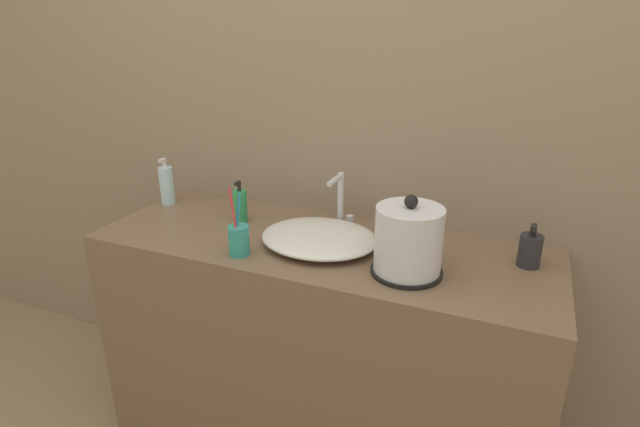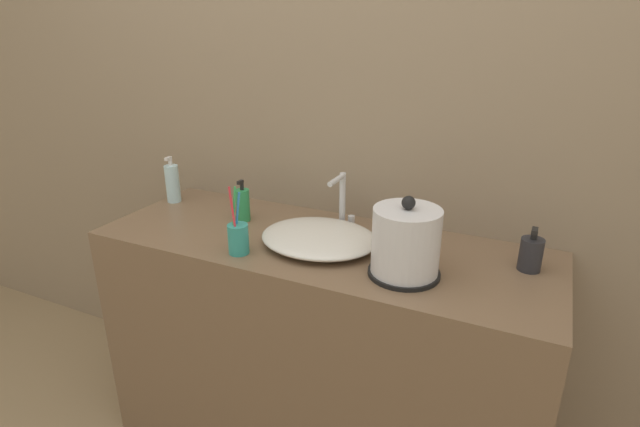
# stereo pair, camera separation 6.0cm
# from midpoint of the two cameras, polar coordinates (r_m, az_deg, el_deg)

# --- Properties ---
(wall_back) EXTENTS (6.00, 0.04, 2.60)m
(wall_back) POSITION_cam_midpoint_polar(r_m,az_deg,el_deg) (1.75, 2.66, 13.91)
(wall_back) COLOR gray
(wall_back) RESTS_ON ground_plane
(vanity_counter) EXTENTS (1.49, 0.53, 0.85)m
(vanity_counter) POSITION_cam_midpoint_polar(r_m,az_deg,el_deg) (1.84, -1.06, -15.47)
(vanity_counter) COLOR brown
(vanity_counter) RESTS_ON ground_plane
(sink_basin) EXTENTS (0.38, 0.32, 0.05)m
(sink_basin) POSITION_cam_midpoint_polar(r_m,az_deg,el_deg) (1.58, -1.18, -2.78)
(sink_basin) COLOR silver
(sink_basin) RESTS_ON vanity_counter
(faucet) EXTENTS (0.06, 0.12, 0.19)m
(faucet) POSITION_cam_midpoint_polar(r_m,az_deg,el_deg) (1.70, 1.38, 1.76)
(faucet) COLOR silver
(faucet) RESTS_ON vanity_counter
(electric_kettle) EXTENTS (0.20, 0.20, 0.24)m
(electric_kettle) POSITION_cam_midpoint_polar(r_m,az_deg,el_deg) (1.40, 8.84, -3.36)
(electric_kettle) COLOR black
(electric_kettle) RESTS_ON vanity_counter
(toothbrush_cup) EXTENTS (0.06, 0.06, 0.21)m
(toothbrush_cup) POSITION_cam_midpoint_polar(r_m,az_deg,el_deg) (1.54, -10.39, -2.89)
(toothbrush_cup) COLOR teal
(toothbrush_cup) RESTS_ON vanity_counter
(lotion_bottle) EXTENTS (0.06, 0.06, 0.13)m
(lotion_bottle) POSITION_cam_midpoint_polar(r_m,az_deg,el_deg) (1.56, 21.86, -3.91)
(lotion_bottle) COLOR #28282D
(lotion_bottle) RESTS_ON vanity_counter
(shampoo_bottle) EXTENTS (0.05, 0.05, 0.15)m
(shampoo_bottle) POSITION_cam_midpoint_polar(r_m,az_deg,el_deg) (1.78, -10.06, 0.88)
(shampoo_bottle) COLOR #2D9956
(shampoo_bottle) RESTS_ON vanity_counter
(mouthwash_bottle) EXTENTS (0.05, 0.05, 0.18)m
(mouthwash_bottle) POSITION_cam_midpoint_polar(r_m,az_deg,el_deg) (2.03, -17.92, 3.11)
(mouthwash_bottle) COLOR silver
(mouthwash_bottle) RESTS_ON vanity_counter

